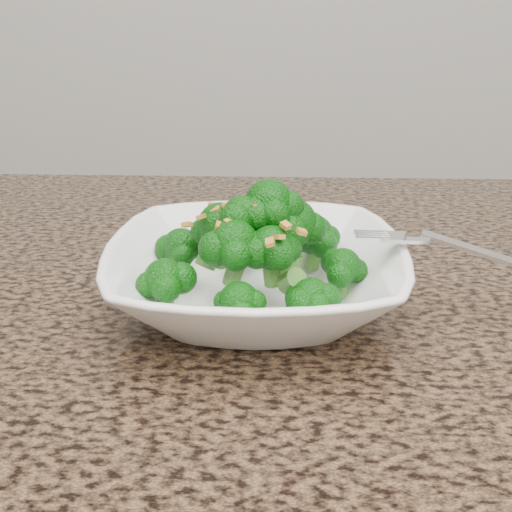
# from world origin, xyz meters

# --- Properties ---
(granite_counter) EXTENTS (1.64, 1.04, 0.03)m
(granite_counter) POSITION_xyz_m (0.00, 0.30, 0.89)
(granite_counter) COLOR brown
(granite_counter) RESTS_ON cabinet
(bowl) EXTENTS (0.26, 0.26, 0.06)m
(bowl) POSITION_xyz_m (-0.03, 0.37, 0.93)
(bowl) COLOR white
(bowl) RESTS_ON granite_counter
(broccoli_pile) EXTENTS (0.22, 0.22, 0.07)m
(broccoli_pile) POSITION_xyz_m (-0.03, 0.37, 1.00)
(broccoli_pile) COLOR #0B5709
(broccoli_pile) RESTS_ON bowl
(garlic_topping) EXTENTS (0.13, 0.13, 0.01)m
(garlic_topping) POSITION_xyz_m (-0.03, 0.37, 1.04)
(garlic_topping) COLOR gold
(garlic_topping) RESTS_ON broccoli_pile
(fork) EXTENTS (0.18, 0.08, 0.01)m
(fork) POSITION_xyz_m (0.10, 0.37, 0.97)
(fork) COLOR silver
(fork) RESTS_ON bowl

